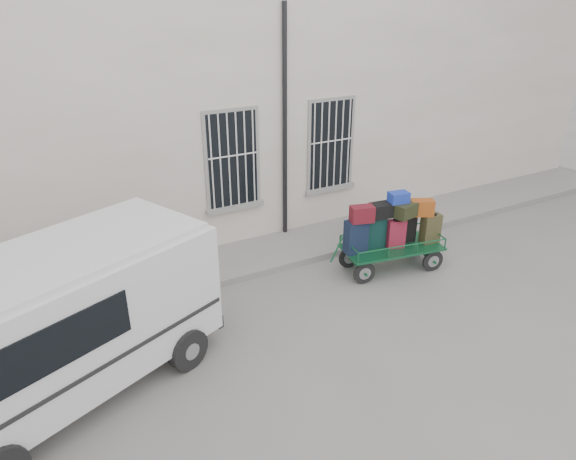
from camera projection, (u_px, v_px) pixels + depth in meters
The scene contains 5 objects.
ground at pixel (312, 300), 10.56m from camera, with size 80.00×80.00×0.00m, color slate.
building at pixel (208, 106), 13.68m from camera, with size 24.00×5.15×6.00m.
sidewalk at pixel (265, 253), 12.28m from camera, with size 24.00×1.70×0.15m, color gray.
luggage_cart at pixel (391, 231), 11.34m from camera, with size 2.66×1.37×1.84m.
van at pixel (58, 319), 7.55m from camera, with size 5.12×3.65×2.40m.
Camera 1 is at (-4.77, -7.64, 5.71)m, focal length 32.00 mm.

